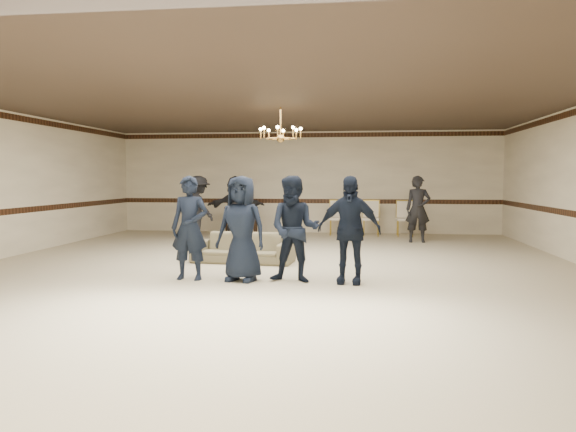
% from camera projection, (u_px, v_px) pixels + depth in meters
% --- Properties ---
extents(room, '(12.01, 14.01, 3.21)m').
position_uv_depth(room, '(273.00, 185.00, 10.44)').
color(room, '#BCAB91').
rests_on(room, ground).
extents(chair_rail, '(12.00, 0.02, 0.14)m').
position_uv_depth(chair_rail, '(307.00, 201.00, 17.39)').
color(chair_rail, '#3A1F11').
rests_on(chair_rail, wall_back).
extents(crown_molding, '(12.00, 0.02, 0.14)m').
position_uv_depth(crown_molding, '(307.00, 135.00, 17.25)').
color(crown_molding, '#3A1F11').
rests_on(crown_molding, wall_back).
extents(chandelier, '(0.94, 0.94, 0.89)m').
position_uv_depth(chandelier, '(281.00, 123.00, 11.34)').
color(chandelier, gold).
rests_on(chandelier, ceiling).
extents(boy_a, '(0.68, 0.47, 1.78)m').
position_uv_depth(boy_a, '(190.00, 228.00, 9.32)').
color(boy_a, black).
rests_on(boy_a, floor).
extents(boy_b, '(0.97, 0.74, 1.78)m').
position_uv_depth(boy_b, '(241.00, 228.00, 9.21)').
color(boy_b, black).
rests_on(boy_b, floor).
extents(boy_c, '(0.94, 0.77, 1.78)m').
position_uv_depth(boy_c, '(295.00, 229.00, 9.10)').
color(boy_c, black).
rests_on(boy_c, floor).
extents(boy_d, '(1.09, 0.57, 1.78)m').
position_uv_depth(boy_d, '(349.00, 230.00, 8.99)').
color(boy_d, black).
rests_on(boy_d, floor).
extents(settee, '(2.14, 0.98, 0.61)m').
position_uv_depth(settee, '(243.00, 248.00, 11.28)').
color(settee, brown).
rests_on(settee, floor).
extents(adult_left, '(1.32, 1.24, 1.80)m').
position_uv_depth(adult_left, '(198.00, 208.00, 15.18)').
color(adult_left, black).
rests_on(adult_left, floor).
extents(adult_mid, '(1.73, 0.79, 1.80)m').
position_uv_depth(adult_mid, '(236.00, 207.00, 15.76)').
color(adult_mid, black).
rests_on(adult_mid, floor).
extents(adult_right, '(0.66, 0.43, 1.80)m').
position_uv_depth(adult_right, '(418.00, 209.00, 14.73)').
color(adult_right, black).
rests_on(adult_right, floor).
extents(banquet_chair_left, '(0.51, 0.51, 1.05)m').
position_uv_depth(banquet_chair_left, '(338.00, 218.00, 16.52)').
color(banquet_chair_left, beige).
rests_on(banquet_chair_left, floor).
extents(banquet_chair_mid, '(0.55, 0.55, 1.05)m').
position_uv_depth(banquet_chair_mid, '(371.00, 218.00, 16.40)').
color(banquet_chair_mid, beige).
rests_on(banquet_chair_mid, floor).
extents(banquet_chair_right, '(0.54, 0.54, 1.05)m').
position_uv_depth(banquet_chair_right, '(405.00, 219.00, 16.27)').
color(banquet_chair_right, beige).
rests_on(banquet_chair_right, floor).
extents(console_table, '(1.02, 0.48, 0.83)m').
position_uv_depth(console_table, '(241.00, 220.00, 17.10)').
color(console_table, black).
rests_on(console_table, floor).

